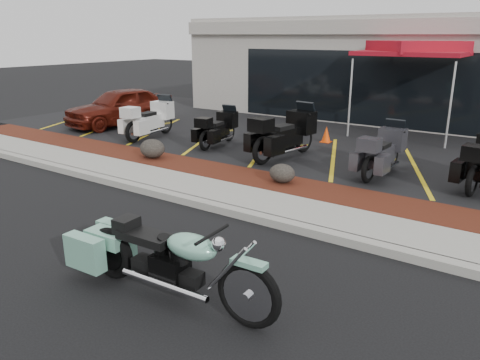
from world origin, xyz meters
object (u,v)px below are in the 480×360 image
Objects in this scene: hero_cruiser at (249,285)px; traffic_cone at (326,134)px; parked_car at (120,107)px; popup_canopy at (416,50)px; touring_white at (165,114)px.

hero_cruiser reaches higher than traffic_cone.
parked_car is 10.33m from popup_canopy.
traffic_cone is 4.07m from popup_canopy.
parked_car is at bearing 78.75° from touring_white.
touring_white is at bearing 5.25° from parked_car.
parked_car is (-2.41, 0.21, 0.03)m from touring_white.
touring_white is at bearing -154.56° from popup_canopy.
popup_canopy is at bearing 35.52° from parked_car.
popup_canopy reaches higher than hero_cruiser.
popup_canopy is (9.16, 4.32, 2.05)m from parked_car.
hero_cruiser is 0.87× the size of popup_canopy.
hero_cruiser is at bearing -25.42° from parked_car.
touring_white is at bearing -160.17° from traffic_cone.
hero_cruiser is at bearing -70.96° from traffic_cone.
parked_car is at bearing 142.04° from hero_cruiser.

